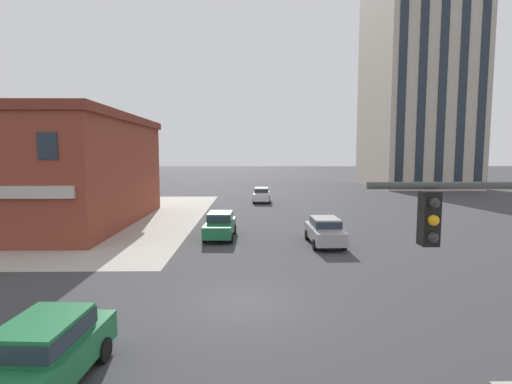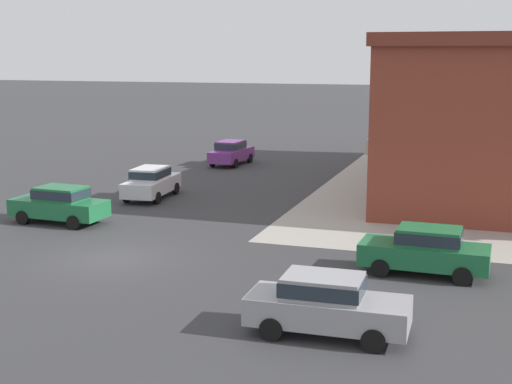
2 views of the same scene
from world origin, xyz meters
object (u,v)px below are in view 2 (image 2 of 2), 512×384
car_main_southbound_far (426,249)px  car_parked_curb (60,203)px  car_main_southbound_near (151,181)px  car_main_northbound_far (231,152)px  car_cross_eastbound (326,303)px

car_main_southbound_far → car_parked_curb: (-2.81, -16.51, 0.00)m
car_main_southbound_near → car_parked_curb: 6.61m
car_main_northbound_far → car_parked_curb: 19.02m
car_main_southbound_near → car_main_southbound_far: 17.72m
car_cross_eastbound → car_parked_curb: 17.16m
car_main_southbound_near → car_parked_curb: size_ratio=1.01×
car_main_northbound_far → car_main_southbound_far: same height
car_cross_eastbound → car_main_southbound_far: bearing=162.3°
car_main_northbound_far → car_cross_eastbound: same height
car_main_northbound_far → car_main_southbound_near: size_ratio=0.99×
car_main_southbound_far → car_cross_eastbound: (6.48, -2.07, 0.00)m
car_main_northbound_far → car_cross_eastbound: 31.15m
car_main_northbound_far → car_main_southbound_near: bearing=0.3°
car_main_southbound_near → car_main_southbound_far: size_ratio=1.01×
car_main_southbound_far → car_cross_eastbound: bearing=-17.7°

